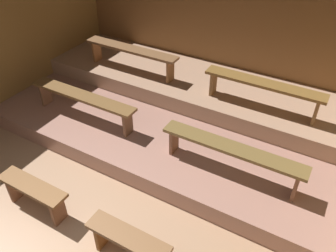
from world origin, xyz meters
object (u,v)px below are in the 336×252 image
(bench_floor_left, at_px, (33,191))
(bench_middle_right, at_px, (263,87))
(bench_floor_right, at_px, (128,242))
(bench_lower_right, at_px, (232,151))
(bench_middle_left, at_px, (131,52))
(bench_lower_left, at_px, (83,99))

(bench_floor_left, distance_m, bench_middle_right, 3.91)
(bench_floor_right, height_order, bench_middle_right, bench_middle_right)
(bench_lower_right, height_order, bench_middle_right, bench_middle_right)
(bench_middle_left, bearing_deg, bench_floor_right, -56.30)
(bench_middle_left, relative_size, bench_middle_right, 1.00)
(bench_floor_left, xyz_separation_m, bench_lower_right, (2.19, 1.76, 0.35))
(bench_lower_left, bearing_deg, bench_floor_right, -38.90)
(bench_floor_left, relative_size, bench_middle_left, 0.54)
(bench_floor_left, relative_size, bench_lower_left, 0.51)
(bench_floor_right, relative_size, bench_lower_right, 0.51)
(bench_floor_right, height_order, bench_middle_left, bench_middle_left)
(bench_lower_right, bearing_deg, bench_middle_left, 152.10)
(bench_lower_left, distance_m, bench_middle_left, 1.48)
(bench_middle_right, bearing_deg, bench_middle_left, 180.00)
(bench_lower_right, relative_size, bench_middle_right, 1.05)
(bench_middle_left, bearing_deg, bench_lower_right, -27.90)
(bench_floor_left, distance_m, bench_lower_right, 2.83)
(bench_lower_right, xyz_separation_m, bench_middle_right, (-0.05, 1.44, 0.31))
(bench_floor_right, bearing_deg, bench_floor_left, 180.00)
(bench_lower_left, xyz_separation_m, bench_middle_left, (0.05, 1.44, 0.31))
(bench_floor_left, xyz_separation_m, bench_lower_left, (-0.59, 1.76, 0.35))
(bench_floor_right, xyz_separation_m, bench_lower_left, (-2.19, 1.76, 0.35))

